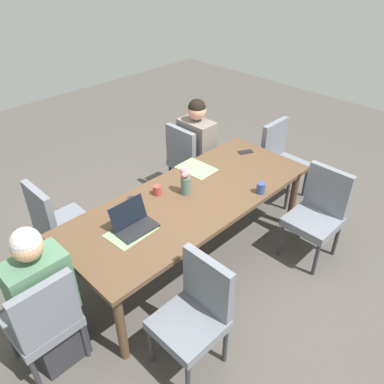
{
  "coord_description": "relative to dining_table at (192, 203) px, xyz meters",
  "views": [
    {
      "loc": [
        1.96,
        1.95,
        2.66
      ],
      "look_at": [
        0.0,
        0.0,
        0.78
      ],
      "focal_mm": 36.04,
      "sensor_mm": 36.0,
      "label": 1
    }
  ],
  "objects": [
    {
      "name": "ground_plane",
      "position": [
        0.0,
        0.0,
        -0.66
      ],
      "size": [
        10.0,
        10.0,
        0.0
      ],
      "primitive_type": "plane",
      "color": "#4C4742"
    },
    {
      "name": "dining_table",
      "position": [
        0.0,
        0.0,
        0.0
      ],
      "size": [
        2.37,
        0.94,
        0.73
      ],
      "color": "brown",
      "rests_on": "ground_plane"
    },
    {
      "name": "chair_head_right_left_near",
      "position": [
        1.49,
        0.07,
        -0.16
      ],
      "size": [
        0.44,
        0.44,
        0.9
      ],
      "color": "slate",
      "rests_on": "ground_plane"
    },
    {
      "name": "person_head_right_left_near",
      "position": [
        1.43,
        -0.0,
        -0.13
      ],
      "size": [
        0.4,
        0.36,
        1.19
      ],
      "color": "#2D2D33",
      "rests_on": "ground_plane"
    },
    {
      "name": "chair_near_left_mid",
      "position": [
        -0.75,
        -0.81,
        -0.16
      ],
      "size": [
        0.44,
        0.44,
        0.9
      ],
      "color": "slate",
      "rests_on": "ground_plane"
    },
    {
      "name": "person_near_left_mid",
      "position": [
        -0.83,
        -0.75,
        -0.13
      ],
      "size": [
        0.36,
        0.4,
        1.19
      ],
      "color": "#2D2D33",
      "rests_on": "ground_plane"
    },
    {
      "name": "chair_near_left_far",
      "position": [
        0.9,
        -0.82,
        -0.16
      ],
      "size": [
        0.44,
        0.44,
        0.9
      ],
      "color": "slate",
      "rests_on": "ground_plane"
    },
    {
      "name": "chair_head_left_right_near",
      "position": [
        -1.51,
        -0.06,
        -0.16
      ],
      "size": [
        0.44,
        0.44,
        0.9
      ],
      "color": "slate",
      "rests_on": "ground_plane"
    },
    {
      "name": "chair_far_right_mid",
      "position": [
        0.72,
        0.75,
        -0.16
      ],
      "size": [
        0.44,
        0.44,
        0.9
      ],
      "color": "slate",
      "rests_on": "ground_plane"
    },
    {
      "name": "chair_far_right_far",
      "position": [
        -0.9,
        0.77,
        -0.16
      ],
      "size": [
        0.44,
        0.44,
        0.9
      ],
      "color": "slate",
      "rests_on": "ground_plane"
    },
    {
      "name": "flower_vase",
      "position": [
        0.0,
        -0.08,
        0.2
      ],
      "size": [
        0.09,
        0.1,
        0.25
      ],
      "color": "#4C6B60",
      "rests_on": "dining_table"
    },
    {
      "name": "placemat_head_right_left_near",
      "position": [
        0.67,
        -0.0,
        0.07
      ],
      "size": [
        0.37,
        0.28,
        0.0
      ],
      "primitive_type": "cube",
      "rotation": [
        0.0,
        0.0,
        3.19
      ],
      "color": "#7FAD70",
      "rests_on": "dining_table"
    },
    {
      "name": "placemat_near_left_mid",
      "position": [
        -0.37,
        -0.31,
        0.07
      ],
      "size": [
        0.27,
        0.37,
        0.0
      ],
      "primitive_type": "cube",
      "rotation": [
        0.0,
        0.0,
        1.61
      ],
      "color": "#7FAD70",
      "rests_on": "dining_table"
    },
    {
      "name": "laptop_head_right_left_near",
      "position": [
        0.62,
        -0.03,
        0.11
      ],
      "size": [
        0.32,
        0.22,
        0.21
      ],
      "color": "black",
      "rests_on": "dining_table"
    },
    {
      "name": "coffee_mug_near_left",
      "position": [
        -0.47,
        0.39,
        0.12
      ],
      "size": [
        0.08,
        0.08,
        0.1
      ],
      "primitive_type": "cylinder",
      "color": "#33477A",
      "rests_on": "dining_table"
    },
    {
      "name": "coffee_mug_near_right",
      "position": [
        0.19,
        -0.24,
        0.11
      ],
      "size": [
        0.07,
        0.07,
        0.09
      ],
      "primitive_type": "cylinder",
      "color": "#AD3D38",
      "rests_on": "dining_table"
    },
    {
      "name": "coffee_mug_centre_left",
      "position": [
        0.46,
        -0.26,
        0.11
      ],
      "size": [
        0.07,
        0.07,
        0.09
      ],
      "primitive_type": "cylinder",
      "color": "#232328",
      "rests_on": "dining_table"
    },
    {
      "name": "phone_black",
      "position": [
        -0.98,
        -0.17,
        0.07
      ],
      "size": [
        0.17,
        0.13,
        0.01
      ],
      "primitive_type": "cube",
      "rotation": [
        0.0,
        0.0,
        2.66
      ],
      "color": "black",
      "rests_on": "dining_table"
    }
  ]
}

